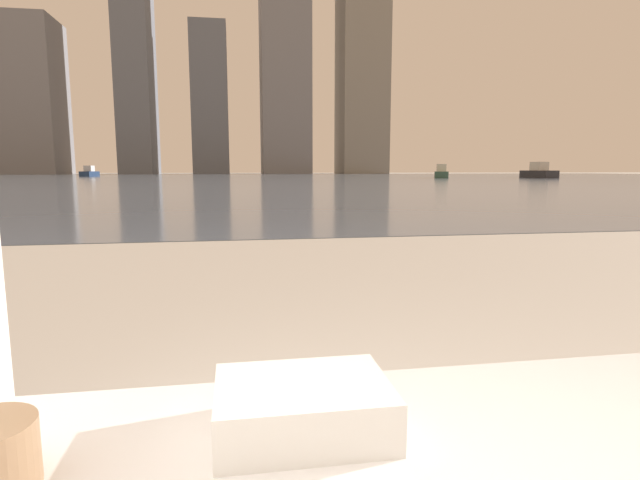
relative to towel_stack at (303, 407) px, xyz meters
The scene contains 10 objects.
towel_stack is the anchor object (origin of this frame).
harbor_water 61.13m from the towel_stack, 89.84° to the left, with size 180.00×110.00×0.01m.
harbor_boat_0 77.33m from the towel_stack, 105.21° to the left, with size 1.75×4.15×1.51m.
harbor_boat_1 58.19m from the towel_stack, 66.59° to the left, with size 2.91×4.46×1.58m.
harbor_boat_3 61.70m from the towel_stack, 56.52° to the left, with size 1.85×4.94×1.83m.
skyline_tower_0 125.66m from the towel_stack, 110.06° to the left, with size 12.68×13.44×32.23m.
skyline_tower_1 124.00m from the towel_stack, 100.08° to the left, with size 7.04×13.16×71.15m.
skyline_tower_2 118.32m from the towel_stack, 92.55° to the left, with size 7.93×8.01×32.99m.
skyline_tower_3 121.47m from the towel_stack, 84.27° to the left, with size 10.94×12.17×61.16m.
skyline_tower_4 124.98m from the towel_stack, 75.68° to the left, with size 10.65×11.92×64.68m.
Camera 1 is at (-0.27, 0.15, 0.96)m, focal length 28.00 mm.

